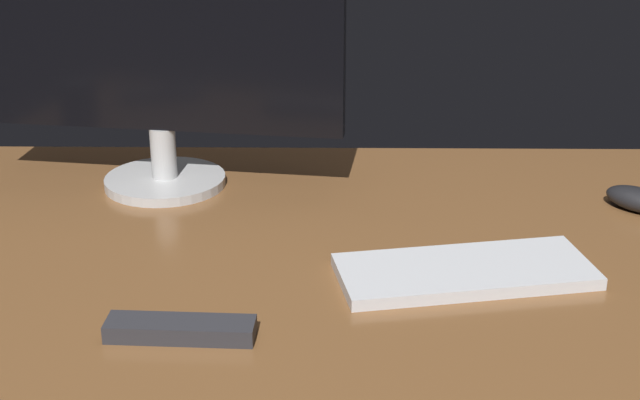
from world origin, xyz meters
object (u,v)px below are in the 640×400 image
(computer_mouse, at_px, (637,199))
(tv_remote, at_px, (180,329))
(keyboard, at_px, (465,271))
(monitor, at_px, (156,46))

(computer_mouse, bearing_deg, tv_remote, -103.85)
(keyboard, distance_m, tv_remote, 0.40)
(monitor, height_order, computer_mouse, monitor)
(monitor, relative_size, keyboard, 1.77)
(monitor, xyz_separation_m, computer_mouse, (0.77, -0.10, -0.22))
(monitor, distance_m, tv_remote, 0.56)
(monitor, height_order, keyboard, monitor)
(keyboard, bearing_deg, tv_remote, -166.37)
(computer_mouse, height_order, tv_remote, computer_mouse)
(monitor, distance_m, computer_mouse, 0.81)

